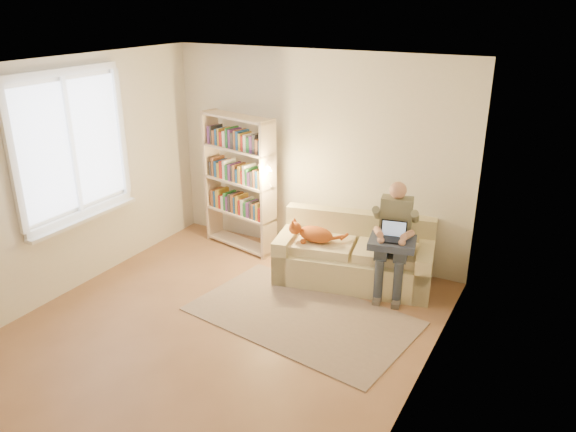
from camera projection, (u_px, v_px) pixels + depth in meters
The scene contains 13 objects.
floor at pixel (217, 333), 5.67m from camera, with size 4.50×4.50×0.00m, color #8A5D3E.
ceiling at pixel (202, 69), 4.72m from camera, with size 4.00×4.50×0.02m, color white.
wall_left at pixel (59, 181), 6.08m from camera, with size 0.02×4.50×2.60m, color silver.
wall_right at pixel (422, 257), 4.31m from camera, with size 0.02×4.50×2.60m, color silver.
wall_back at pixel (316, 156), 7.04m from camera, with size 4.00×0.02×2.60m, color silver.
window at pixel (76, 171), 6.20m from camera, with size 0.12×1.52×1.69m.
sofa at pixel (355, 258), 6.65m from camera, with size 1.93×1.17×0.76m.
person at pixel (394, 232), 6.24m from camera, with size 0.45×0.61×1.28m.
cat at pixel (317, 234), 6.55m from camera, with size 0.62×0.32×0.24m.
blanket at pixel (387, 242), 6.18m from camera, with size 0.50×0.41×0.08m, color #2D364F.
laptop at pixel (388, 234), 6.15m from camera, with size 0.32×0.27×0.25m.
bookshelf at pixel (239, 176), 7.27m from camera, with size 1.18×0.56×1.80m.
rug at pixel (302, 316), 5.95m from camera, with size 2.30×1.36×0.01m, color gray.
Camera 1 is at (2.95, -3.92, 3.17)m, focal length 35.00 mm.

